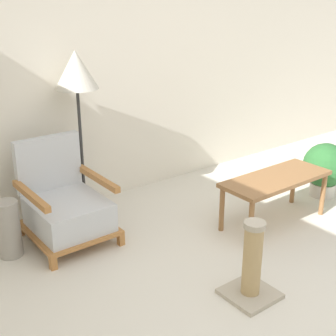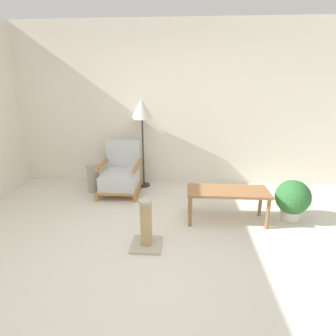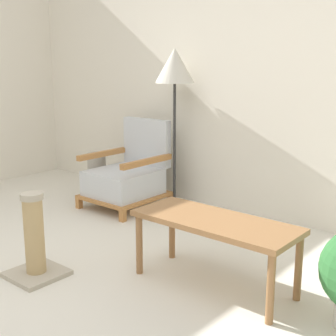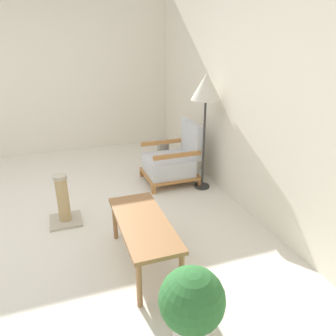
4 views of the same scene
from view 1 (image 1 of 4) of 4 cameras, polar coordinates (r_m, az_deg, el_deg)
ground_plane at (r=3.21m, az=17.23°, el=-17.71°), size 14.00×14.00×0.00m
wall_back at (r=4.45m, az=-8.04°, el=12.90°), size 8.00×0.06×2.70m
armchair at (r=3.94m, az=-12.42°, el=-4.53°), size 0.64×0.70×0.82m
floor_lamp at (r=4.04m, az=-11.12°, el=11.08°), size 0.37×0.37×1.49m
coffee_table at (r=4.18m, az=13.01°, el=-1.75°), size 1.03×0.42×0.44m
vase at (r=3.84m, az=-18.91°, el=-7.04°), size 0.19×0.19×0.46m
potted_plant at (r=4.91m, az=18.61°, el=0.07°), size 0.44×0.44×0.55m
scratching_post at (r=3.23m, az=10.16°, el=-11.88°), size 0.34×0.34×0.56m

